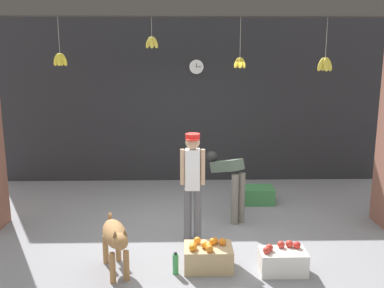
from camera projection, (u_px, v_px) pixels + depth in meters
ground_plane at (193, 234)px, 6.32m from camera, size 60.00×60.00×0.00m
shop_back_wall at (189, 100)px, 8.71m from camera, size 7.79×0.12×3.34m
storefront_awning at (193, 9)px, 5.78m from camera, size 5.89×0.29×0.99m
dog at (115, 237)px, 5.10m from camera, size 0.48×0.95×0.69m
shopkeeper at (193, 180)px, 5.92m from camera, size 0.34×0.26×1.55m
worker_stooping at (229, 177)px, 6.75m from camera, size 0.59×0.71×1.04m
fruit_crate_oranges at (208, 256)px, 5.28m from camera, size 0.59×0.42×0.37m
fruit_crate_apples at (283, 261)px, 5.18m from camera, size 0.56×0.33×0.37m
produce_box_green at (258, 195)px, 7.61m from camera, size 0.55×0.42×0.29m
water_bottle at (176, 264)px, 5.15m from camera, size 0.07×0.07×0.28m
wall_clock at (196, 67)px, 8.50m from camera, size 0.30×0.03×0.30m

